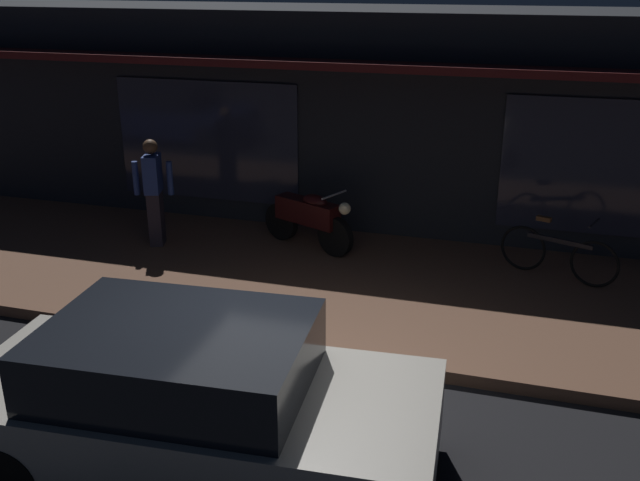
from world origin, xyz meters
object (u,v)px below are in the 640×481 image
(motorcycle, at_px, (309,217))
(bicycle_parked, at_px, (558,254))
(person_photographer, at_px, (154,190))
(parked_car_far, at_px, (193,402))

(motorcycle, height_order, bicycle_parked, motorcycle)
(bicycle_parked, bearing_deg, person_photographer, -176.26)
(person_photographer, bearing_deg, parked_car_far, -58.04)
(parked_car_far, bearing_deg, motorcycle, 96.06)
(motorcycle, distance_m, parked_car_far, 5.15)
(bicycle_parked, height_order, person_photographer, person_photographer)
(parked_car_far, bearing_deg, bicycle_parked, 58.18)
(bicycle_parked, distance_m, parked_car_far, 5.87)
(motorcycle, height_order, parked_car_far, parked_car_far)
(motorcycle, relative_size, bicycle_parked, 1.02)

